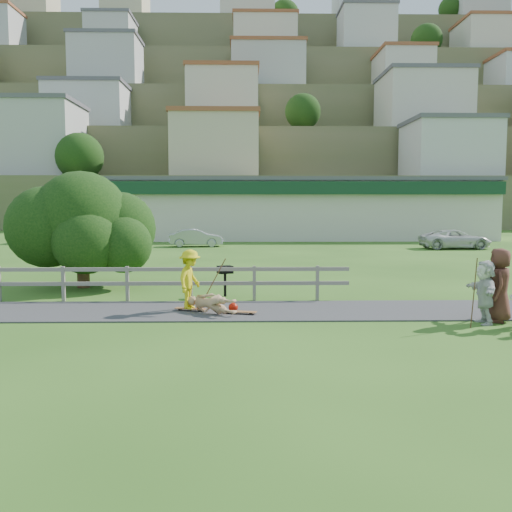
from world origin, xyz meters
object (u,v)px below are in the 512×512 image
object	(u,v)px
skater_fallen	(211,304)
spectator_d	(485,292)
car_white	(455,239)
skater_rider	(190,283)
car_silver	(196,238)
spectator_c	(499,285)
tree	(82,243)
bbq	(225,281)

from	to	relation	value
skater_fallen	spectator_d	distance (m)	7.19
spectator_d	car_white	world-z (taller)	spectator_d
skater_rider	car_white	xyz separation A→B (m)	(15.58, 21.58, -0.20)
skater_rider	car_silver	xyz separation A→B (m)	(-1.85, 23.84, -0.22)
spectator_c	car_silver	xyz separation A→B (m)	(-9.99, 25.31, -0.34)
spectator_d	car_white	size ratio (longest dim) A/B	0.36
skater_rider	spectator_c	size ratio (longest dim) A/B	0.87
tree	bbq	distance (m)	5.74
spectator_d	bbq	size ratio (longest dim) A/B	1.62
spectator_c	car_silver	bearing A→B (deg)	-137.63
bbq	tree	bearing A→B (deg)	136.92
skater_fallen	tree	size ratio (longest dim) A/B	0.30
skater_fallen	car_white	distance (m)	26.57
tree	spectator_c	bearing A→B (deg)	-26.51
skater_fallen	spectator_c	size ratio (longest dim) A/B	0.86
spectator_d	skater_rider	bearing A→B (deg)	-100.32
tree	skater_fallen	bearing A→B (deg)	-46.04
spectator_c	skater_rider	bearing A→B (deg)	-79.42
skater_rider	tree	bearing A→B (deg)	59.78
skater_fallen	spectator_c	distance (m)	7.64
car_silver	skater_rider	bearing A→B (deg)	179.61
skater_rider	car_white	world-z (taller)	skater_rider
spectator_d	bbq	world-z (taller)	spectator_d
tree	bbq	bearing A→B (deg)	-21.71
skater_rider	spectator_d	distance (m)	7.86
spectator_c	car_white	size ratio (longest dim) A/B	0.42
car_white	bbq	bearing A→B (deg)	139.74
car_white	tree	size ratio (longest dim) A/B	0.83
skater_fallen	tree	distance (m)	7.26
spectator_c	car_white	xyz separation A→B (m)	(7.43, 23.05, -0.32)
skater_fallen	bbq	distance (m)	3.07
car_white	spectator_c	bearing A→B (deg)	159.70
spectator_c	bbq	bearing A→B (deg)	-98.92
car_silver	skater_fallen	bearing A→B (deg)	-179.01
skater_rider	car_silver	bearing A→B (deg)	21.86
skater_fallen	car_white	xyz separation A→B (m)	(14.96, 21.96, 0.34)
skater_rider	spectator_c	world-z (taller)	spectator_c
bbq	spectator_d	bearing A→B (deg)	-54.31
spectator_c	car_white	world-z (taller)	spectator_c
car_silver	bbq	xyz separation A→B (m)	(2.75, -21.17, -0.11)
spectator_c	tree	xyz separation A→B (m)	(-12.48, 6.23, 0.68)
skater_rider	car_silver	distance (m)	23.91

